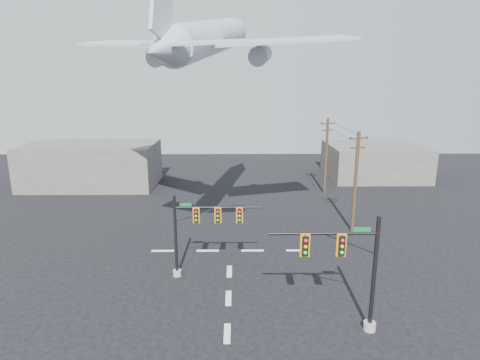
{
  "coord_description": "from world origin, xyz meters",
  "views": [
    {
      "loc": [
        0.57,
        -21.06,
        14.77
      ],
      "look_at": [
        0.82,
        5.0,
        8.24
      ],
      "focal_mm": 30.0,
      "sensor_mm": 36.0,
      "label": 1
    }
  ],
  "objects_px": {
    "signal_mast_near": "(352,272)",
    "utility_pole_b": "(326,155)",
    "utility_pole_a": "(356,180)",
    "signal_mast_far": "(197,231)",
    "airliner": "(210,39)"
  },
  "relations": [
    {
      "from": "utility_pole_a",
      "to": "airliner",
      "type": "xyz_separation_m",
      "value": [
        -13.86,
        -2.06,
        12.88
      ]
    },
    {
      "from": "signal_mast_near",
      "to": "signal_mast_far",
      "type": "xyz_separation_m",
      "value": [
        -9.7,
        7.06,
        -0.21
      ]
    },
    {
      "from": "signal_mast_far",
      "to": "utility_pole_a",
      "type": "distance_m",
      "value": 17.41
    },
    {
      "from": "signal_mast_near",
      "to": "signal_mast_far",
      "type": "distance_m",
      "value": 12.0
    },
    {
      "from": "signal_mast_near",
      "to": "utility_pole_b",
      "type": "xyz_separation_m",
      "value": [
        5.07,
        30.35,
        1.33
      ]
    },
    {
      "from": "utility_pole_b",
      "to": "airliner",
      "type": "bearing_deg",
      "value": -146.11
    },
    {
      "from": "utility_pole_a",
      "to": "utility_pole_b",
      "type": "height_order",
      "value": "utility_pole_a"
    },
    {
      "from": "signal_mast_near",
      "to": "utility_pole_b",
      "type": "relative_size",
      "value": 0.73
    },
    {
      "from": "airliner",
      "to": "utility_pole_b",
      "type": "bearing_deg",
      "value": -28.75
    },
    {
      "from": "airliner",
      "to": "utility_pole_a",
      "type": "bearing_deg",
      "value": -68.99
    },
    {
      "from": "signal_mast_far",
      "to": "signal_mast_near",
      "type": "bearing_deg",
      "value": -36.07
    },
    {
      "from": "signal_mast_near",
      "to": "utility_pole_b",
      "type": "distance_m",
      "value": 30.8
    },
    {
      "from": "utility_pole_b",
      "to": "signal_mast_far",
      "type": "bearing_deg",
      "value": -137.2
    },
    {
      "from": "signal_mast_near",
      "to": "utility_pole_a",
      "type": "distance_m",
      "value": 17.2
    },
    {
      "from": "signal_mast_near",
      "to": "signal_mast_far",
      "type": "bearing_deg",
      "value": 143.93
    }
  ]
}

